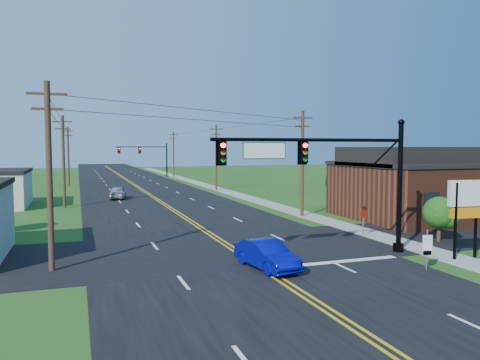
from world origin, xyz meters
name	(u,v)px	position (x,y,z in m)	size (l,w,h in m)	color
ground	(336,320)	(0.00, 0.00, 0.00)	(260.00, 260.00, 0.00)	#234A15
road_main	(142,191)	(0.00, 50.00, 0.02)	(16.00, 220.00, 0.04)	black
road_cross	(229,248)	(0.00, 12.00, 0.02)	(70.00, 10.00, 0.04)	black
sidewalk	(240,195)	(10.50, 40.00, 0.04)	(2.00, 160.00, 0.08)	gray
signal_mast_main	(330,169)	(4.34, 8.00, 4.75)	(11.30, 0.60, 7.48)	black
signal_mast_far	(145,154)	(4.44, 80.00, 4.55)	(10.98, 0.60, 7.48)	black
brick_building	(433,190)	(20.00, 18.00, 2.35)	(14.20, 11.20, 4.70)	#572718
utility_pole_left_a	(49,173)	(-9.50, 10.00, 4.72)	(1.80, 0.28, 9.00)	#332617
utility_pole_left_b	(64,160)	(-9.50, 35.00, 4.72)	(1.80, 0.28, 9.00)	#332617
utility_pole_left_c	(68,155)	(-9.50, 62.00, 4.72)	(1.80, 0.28, 9.00)	#332617
utility_pole_right_a	(302,161)	(9.80, 22.00, 4.72)	(1.80, 0.28, 9.00)	#332617
utility_pole_right_b	(216,156)	(9.80, 48.00, 4.72)	(1.80, 0.28, 9.00)	#332617
utility_pole_right_c	(174,153)	(9.80, 78.00, 4.72)	(1.80, 0.28, 9.00)	#332617
tree_right_back	(341,181)	(16.00, 26.00, 2.60)	(3.00, 3.00, 4.10)	#332617
shrub_corner	(439,213)	(13.00, 9.50, 1.85)	(2.00, 2.00, 2.86)	#332617
blue_car	(267,255)	(0.33, 7.00, 0.69)	(1.45, 4.16, 1.37)	#070BA0
distant_car	(118,193)	(-3.94, 41.22, 0.72)	(1.70, 4.23, 1.44)	#B8B9BE
route_sign	(427,247)	(7.50, 4.22, 1.17)	(0.50, 0.13, 2.00)	slate
stop_sign	(363,215)	(9.30, 12.19, 1.51)	(0.72, 0.27, 2.10)	slate
pylon_sign	(466,202)	(10.94, 5.36, 3.07)	(2.07, 0.59, 4.21)	black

